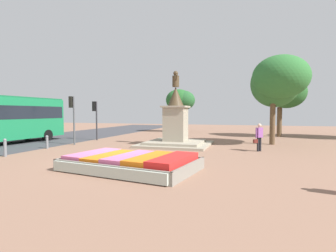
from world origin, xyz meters
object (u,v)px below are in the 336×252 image
Objects in this scene: kerb_bollard_mid_b at (47,142)px; traffic_light_mid_block at (73,111)px; traffic_light_far_corner at (95,113)px; pedestrian_with_handbag at (259,136)px; statue_monument at (176,128)px; flower_planter at (131,163)px; kerb_bollard_mid_a at (5,147)px.

traffic_light_mid_block is at bearing 82.10° from kerb_bollard_mid_b.
kerb_bollard_mid_b is at bearing -97.90° from traffic_light_mid_block.
traffic_light_far_corner reaches higher than pedestrian_with_handbag.
flower_planter is at bearing -87.14° from statue_monument.
traffic_light_far_corner is at bearing 88.72° from kerb_bollard_mid_b.
kerb_bollard_mid_b is (-12.86, -2.77, -0.48)m from pedestrian_with_handbag.
traffic_light_mid_block is at bearing -165.15° from statue_monument.
flower_planter is 8.52m from pedestrian_with_handbag.
traffic_light_mid_block reaches higher than kerb_bollard_mid_b.
statue_monument reaches higher than kerb_bollard_mid_b.
statue_monument is 1.51× the size of traffic_light_mid_block.
flower_planter is at bearing -39.76° from traffic_light_mid_block.
traffic_light_far_corner is at bearing 168.65° from pedestrian_with_handbag.
traffic_light_mid_block is 3.16m from traffic_light_far_corner.
traffic_light_mid_block is 4.04× the size of kerb_bollard_mid_b.
pedestrian_with_handbag is at bearing 24.94° from kerb_bollard_mid_a.
statue_monument reaches higher than traffic_light_far_corner.
flower_planter is 12.27m from traffic_light_far_corner.
flower_planter is 5.93× the size of kerb_bollard_mid_a.
traffic_light_far_corner is 1.94× the size of pedestrian_with_handbag.
flower_planter is 6.63× the size of kerb_bollard_mid_b.
pedestrian_with_handbag is at bearing -13.19° from statue_monument.
flower_planter is 3.41× the size of pedestrian_with_handbag.
traffic_light_mid_block is 12.66m from pedestrian_with_handbag.
traffic_light_far_corner reaches higher than flower_planter.
kerb_bollard_mid_a is (-12.71, -5.91, -0.43)m from pedestrian_with_handbag.
kerb_bollard_mid_a is (-7.63, 0.91, 0.21)m from flower_planter.
statue_monument is at bearing 166.81° from pedestrian_with_handbag.
traffic_light_mid_block is 5.65m from kerb_bollard_mid_a.
statue_monument is 5.64m from pedestrian_with_handbag.
kerb_bollard_mid_b is at bearing -91.28° from traffic_light_far_corner.
statue_monument is at bearing 14.85° from traffic_light_mid_block.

